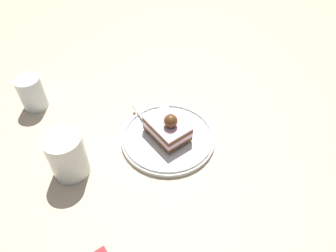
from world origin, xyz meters
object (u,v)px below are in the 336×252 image
dessert_plate (168,137)px  fork (143,118)px  drink_glass_far (32,95)px  cake_slice (168,128)px  drink_glass_near (68,157)px

dessert_plate → fork: (0.05, -0.06, 0.01)m
drink_glass_far → dessert_plate: bearing=149.6°
cake_slice → fork: 0.08m
dessert_plate → fork: 0.08m
drink_glass_near → dessert_plate: bearing=-168.2°
dessert_plate → drink_glass_far: bearing=-30.4°
fork → drink_glass_near: size_ratio=0.97×
fork → cake_slice: bearing=129.0°
dessert_plate → cake_slice: bearing=-68.6°
fork → drink_glass_far: size_ratio=1.15×
fork → drink_glass_near: bearing=32.6°
drink_glass_near → drink_glass_far: (0.09, -0.23, -0.01)m
drink_glass_near → cake_slice: bearing=-167.7°
dessert_plate → fork: size_ratio=2.17×
cake_slice → drink_glass_far: 0.36m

